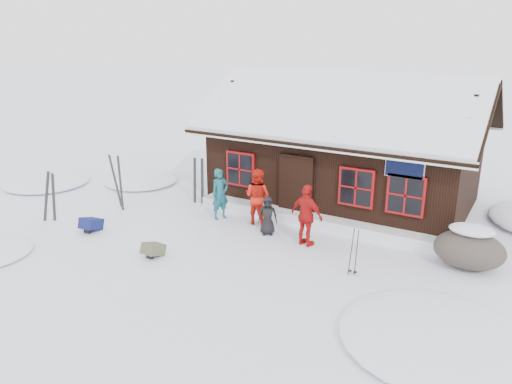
% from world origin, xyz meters
% --- Properties ---
extents(ground, '(120.00, 120.00, 0.00)m').
position_xyz_m(ground, '(0.00, 0.00, 0.00)').
color(ground, white).
rests_on(ground, ground).
extents(mountain_hut, '(8.90, 6.09, 4.42)m').
position_xyz_m(mountain_hut, '(1.50, 4.98, 1.58)').
color(mountain_hut, black).
rests_on(mountain_hut, ground).
extents(snow_drift, '(7.60, 0.60, 0.35)m').
position_xyz_m(snow_drift, '(1.50, 2.25, 0.17)').
color(snow_drift, white).
rests_on(snow_drift, ground).
extents(snow_mounds, '(20.60, 13.20, 0.48)m').
position_xyz_m(snow_mounds, '(1.65, 1.86, 0.00)').
color(snow_mounds, white).
rests_on(snow_mounds, ground).
extents(skier_teal, '(0.59, 0.69, 1.61)m').
position_xyz_m(skier_teal, '(-1.16, 1.34, 0.80)').
color(skier_teal, '#14545F').
rests_on(skier_teal, ground).
extents(skier_orange_left, '(0.86, 0.69, 1.72)m').
position_xyz_m(skier_orange_left, '(0.04, 1.57, 0.86)').
color(skier_orange_left, red).
rests_on(skier_orange_left, ground).
extents(skier_orange_right, '(1.08, 0.63, 1.73)m').
position_xyz_m(skier_orange_right, '(2.01, 0.83, 0.86)').
color(skier_orange_right, '#B11212').
rests_on(skier_orange_right, ground).
extents(skier_crouched, '(0.66, 0.59, 1.14)m').
position_xyz_m(skier_crouched, '(0.72, 0.98, 0.57)').
color(skier_crouched, black).
rests_on(skier_crouched, ground).
extents(boulder, '(1.70, 1.28, 1.00)m').
position_xyz_m(boulder, '(6.04, 1.64, 0.50)').
color(boulder, '#4D443E').
rests_on(boulder, ground).
extents(ski_pair_left, '(0.63, 0.23, 1.63)m').
position_xyz_m(ski_pair_left, '(-5.50, -1.48, 0.77)').
color(ski_pair_left, black).
rests_on(ski_pair_left, ground).
extents(ski_pair_mid, '(0.67, 0.26, 1.82)m').
position_xyz_m(ski_pair_mid, '(-4.62, 0.48, 0.87)').
color(ski_pair_mid, black).
rests_on(ski_pair_mid, ground).
extents(ski_pair_right, '(0.40, 0.15, 1.63)m').
position_xyz_m(ski_pair_right, '(-2.64, 2.20, 0.76)').
color(ski_pair_right, black).
rests_on(ski_pair_right, ground).
extents(ski_poles, '(0.22, 0.11, 1.23)m').
position_xyz_m(ski_poles, '(3.72, -0.18, 0.57)').
color(ski_poles, black).
rests_on(ski_poles, ground).
extents(backpack_blue, '(0.53, 0.65, 0.32)m').
position_xyz_m(backpack_blue, '(-3.82, -1.46, 0.16)').
color(backpack_blue, '#12184F').
rests_on(backpack_blue, ground).
extents(backpack_olive, '(0.42, 0.55, 0.29)m').
position_xyz_m(backpack_olive, '(-1.09, -1.85, 0.14)').
color(backpack_olive, '#4C4E37').
rests_on(backpack_olive, ground).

